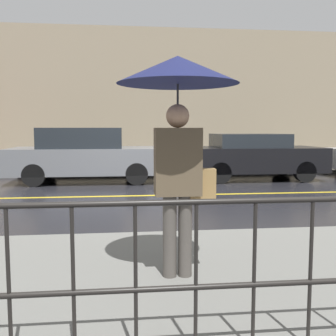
{
  "coord_description": "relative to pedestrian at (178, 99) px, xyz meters",
  "views": [
    {
      "loc": [
        -0.42,
        -8.89,
        1.52
      ],
      "look_at": [
        0.38,
        -1.76,
        0.81
      ],
      "focal_mm": 42.0,
      "sensor_mm": 36.0,
      "label": 1
    }
  ],
  "objects": [
    {
      "name": "pedestrian",
      "position": [
        0.0,
        0.0,
        0.0
      ],
      "size": [
        1.11,
        1.11,
        2.04
      ],
      "color": "#4C4742",
      "rests_on": "sidewalk_near"
    },
    {
      "name": "building_storefront",
      "position": [
        -0.07,
        11.06,
        0.8
      ],
      "size": [
        28.0,
        0.3,
        5.18
      ],
      "color": "gray",
      "rests_on": "ground_plane"
    },
    {
      "name": "ground_plane",
      "position": [
        -0.07,
        5.32,
        -1.79
      ],
      "size": [
        80.0,
        80.0,
        0.0
      ],
      "primitive_type": "plane",
      "color": "black"
    },
    {
      "name": "car_black",
      "position": [
        3.38,
        7.93,
        -1.08
      ],
      "size": [
        3.99,
        1.9,
        1.38
      ],
      "color": "black",
      "rests_on": "ground_plane"
    },
    {
      "name": "railing_foreground",
      "position": [
        -0.07,
        -1.3,
        -1.05
      ],
      "size": [
        12.0,
        0.04,
        0.97
      ],
      "color": "black",
      "rests_on": "sidewalk_near"
    },
    {
      "name": "sidewalk_near",
      "position": [
        -0.07,
        0.04,
        -1.73
      ],
      "size": [
        28.0,
        3.19,
        0.13
      ],
      "color": "slate",
      "rests_on": "ground_plane"
    },
    {
      "name": "sidewalk_far",
      "position": [
        -0.07,
        9.95,
        -1.73
      ],
      "size": [
        28.0,
        1.9,
        0.13
      ],
      "color": "slate",
      "rests_on": "ground_plane"
    },
    {
      "name": "lane_marking",
      "position": [
        -0.07,
        5.32,
        -1.79
      ],
      "size": [
        25.2,
        0.12,
        0.01
      ],
      "color": "gold",
      "rests_on": "ground_plane"
    },
    {
      "name": "car_grey",
      "position": [
        -1.56,
        7.93,
        -1.01
      ],
      "size": [
        4.38,
        1.93,
        1.56
      ],
      "color": "slate",
      "rests_on": "ground_plane"
    }
  ]
}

